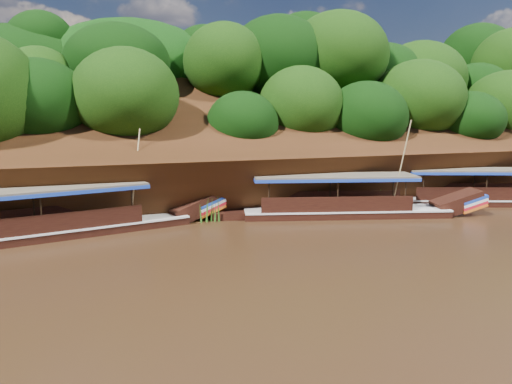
% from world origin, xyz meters
% --- Properties ---
extents(ground, '(160.00, 160.00, 0.00)m').
position_xyz_m(ground, '(0.00, 0.00, 0.00)').
color(ground, black).
rests_on(ground, ground).
extents(riverbank, '(120.00, 30.06, 19.40)m').
position_xyz_m(riverbank, '(-0.01, 22.73, 1.89)').
color(riverbank, black).
rests_on(riverbank, ground).
extents(boat_0, '(15.60, 7.66, 6.42)m').
position_xyz_m(boat_0, '(15.21, 6.98, 0.58)').
color(boat_0, black).
rests_on(boat_0, ground).
extents(boat_1, '(15.46, 6.28, 6.62)m').
position_xyz_m(boat_1, '(3.34, 7.10, 0.60)').
color(boat_1, black).
rests_on(boat_1, ground).
extents(boat_2, '(17.16, 5.87, 6.16)m').
position_xyz_m(boat_2, '(-13.79, 8.21, 0.61)').
color(boat_2, black).
rests_on(boat_2, ground).
extents(reeds, '(48.83, 2.46, 1.86)m').
position_xyz_m(reeds, '(-3.05, 9.55, 0.82)').
color(reeds, '#2B5C17').
rests_on(reeds, ground).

